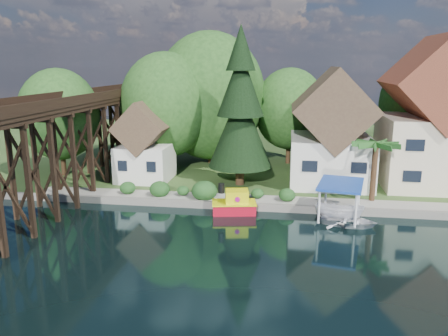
{
  "coord_description": "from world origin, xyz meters",
  "views": [
    {
      "loc": [
        2.86,
        -26.14,
        11.74
      ],
      "look_at": [
        -1.86,
        6.0,
        3.99
      ],
      "focal_mm": 35.0,
      "sensor_mm": 36.0,
      "label": 1
    }
  ],
  "objects_px": {
    "house_left": "(331,135)",
    "tugboat": "(235,204)",
    "boat_white_a": "(348,220)",
    "boat_canopy": "(340,204)",
    "conifer": "(240,110)",
    "trestle_bridge": "(45,148)",
    "shed": "(145,147)",
    "palm_tree": "(376,146)",
    "house_center": "(431,123)"
  },
  "relations": [
    {
      "from": "palm_tree",
      "to": "boat_canopy",
      "type": "bearing_deg",
      "value": -129.39
    },
    {
      "from": "house_left",
      "to": "conifer",
      "type": "height_order",
      "value": "conifer"
    },
    {
      "from": "trestle_bridge",
      "to": "conifer",
      "type": "distance_m",
      "value": 17.13
    },
    {
      "from": "conifer",
      "to": "boat_white_a",
      "type": "height_order",
      "value": "conifer"
    },
    {
      "from": "house_left",
      "to": "boat_white_a",
      "type": "bearing_deg",
      "value": -86.77
    },
    {
      "from": "house_center",
      "to": "shed",
      "type": "distance_m",
      "value": 27.2
    },
    {
      "from": "trestle_bridge",
      "to": "house_left",
      "type": "relative_size",
      "value": 4.01
    },
    {
      "from": "trestle_bridge",
      "to": "house_left",
      "type": "height_order",
      "value": "house_left"
    },
    {
      "from": "shed",
      "to": "house_left",
      "type": "bearing_deg",
      "value": 4.77
    },
    {
      "from": "house_left",
      "to": "tugboat",
      "type": "bearing_deg",
      "value": -132.67
    },
    {
      "from": "tugboat",
      "to": "boat_canopy",
      "type": "bearing_deg",
      "value": -3.22
    },
    {
      "from": "house_left",
      "to": "tugboat",
      "type": "relative_size",
      "value": 2.9
    },
    {
      "from": "house_left",
      "to": "tugboat",
      "type": "height_order",
      "value": "house_left"
    },
    {
      "from": "trestle_bridge",
      "to": "tugboat",
      "type": "height_order",
      "value": "trestle_bridge"
    },
    {
      "from": "house_left",
      "to": "house_center",
      "type": "bearing_deg",
      "value": 3.18
    },
    {
      "from": "house_center",
      "to": "house_left",
      "type": "bearing_deg",
      "value": -176.82
    },
    {
      "from": "house_left",
      "to": "boat_canopy",
      "type": "height_order",
      "value": "house_left"
    },
    {
      "from": "trestle_bridge",
      "to": "boat_canopy",
      "type": "distance_m",
      "value": 23.41
    },
    {
      "from": "trestle_bridge",
      "to": "shed",
      "type": "distance_m",
      "value": 10.69
    },
    {
      "from": "conifer",
      "to": "palm_tree",
      "type": "xyz_separation_m",
      "value": [
        11.59,
        -3.61,
        -2.43
      ]
    },
    {
      "from": "house_left",
      "to": "house_center",
      "type": "height_order",
      "value": "house_center"
    },
    {
      "from": "shed",
      "to": "palm_tree",
      "type": "xyz_separation_m",
      "value": [
        21.08,
        -4.07,
        1.35
      ]
    },
    {
      "from": "house_left",
      "to": "trestle_bridge",
      "type": "bearing_deg",
      "value": -154.79
    },
    {
      "from": "shed",
      "to": "boat_white_a",
      "type": "height_order",
      "value": "shed"
    },
    {
      "from": "house_left",
      "to": "shed",
      "type": "bearing_deg",
      "value": -175.23
    },
    {
      "from": "tugboat",
      "to": "boat_canopy",
      "type": "distance_m",
      "value": 8.2
    },
    {
      "from": "boat_white_a",
      "to": "boat_canopy",
      "type": "bearing_deg",
      "value": 41.3
    },
    {
      "from": "conifer",
      "to": "boat_canopy",
      "type": "distance_m",
      "value": 12.91
    },
    {
      "from": "palm_tree",
      "to": "boat_canopy",
      "type": "relative_size",
      "value": 1.04
    },
    {
      "from": "shed",
      "to": "palm_tree",
      "type": "bearing_deg",
      "value": -10.94
    },
    {
      "from": "house_center",
      "to": "palm_tree",
      "type": "distance_m",
      "value": 8.58
    },
    {
      "from": "conifer",
      "to": "house_center",
      "type": "bearing_deg",
      "value": 8.02
    },
    {
      "from": "palm_tree",
      "to": "tugboat",
      "type": "bearing_deg",
      "value": -163.73
    },
    {
      "from": "trestle_bridge",
      "to": "boat_white_a",
      "type": "bearing_deg",
      "value": 1.08
    },
    {
      "from": "conifer",
      "to": "shed",
      "type": "bearing_deg",
      "value": 177.19
    },
    {
      "from": "trestle_bridge",
      "to": "boat_white_a",
      "type": "height_order",
      "value": "trestle_bridge"
    },
    {
      "from": "palm_tree",
      "to": "conifer",
      "type": "bearing_deg",
      "value": 162.7
    },
    {
      "from": "shed",
      "to": "palm_tree",
      "type": "distance_m",
      "value": 21.51
    },
    {
      "from": "shed",
      "to": "conifer",
      "type": "distance_m",
      "value": 10.22
    },
    {
      "from": "house_left",
      "to": "boat_white_a",
      "type": "distance_m",
      "value": 11.42
    },
    {
      "from": "conifer",
      "to": "tugboat",
      "type": "relative_size",
      "value": 3.88
    },
    {
      "from": "shed",
      "to": "conifer",
      "type": "relative_size",
      "value": 0.53
    },
    {
      "from": "conifer",
      "to": "boat_canopy",
      "type": "bearing_deg",
      "value": -40.8
    },
    {
      "from": "boat_white_a",
      "to": "shed",
      "type": "bearing_deg",
      "value": 77.18
    },
    {
      "from": "conifer",
      "to": "house_left",
      "type": "bearing_deg",
      "value": 13.01
    },
    {
      "from": "house_center",
      "to": "palm_tree",
      "type": "xyz_separation_m",
      "value": [
        -5.92,
        -6.08,
        -1.24
      ]
    },
    {
      "from": "shed",
      "to": "boat_canopy",
      "type": "relative_size",
      "value": 1.53
    },
    {
      "from": "tugboat",
      "to": "boat_canopy",
      "type": "relative_size",
      "value": 0.74
    },
    {
      "from": "house_left",
      "to": "palm_tree",
      "type": "relative_size",
      "value": 2.06
    },
    {
      "from": "conifer",
      "to": "boat_canopy",
      "type": "relative_size",
      "value": 2.87
    }
  ]
}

